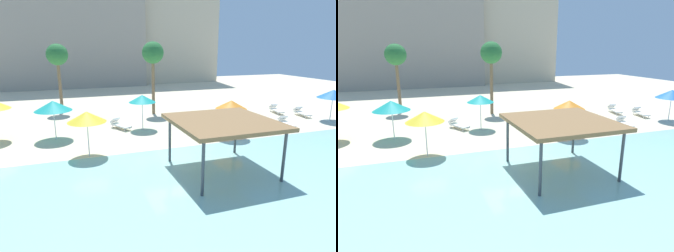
% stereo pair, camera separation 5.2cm
% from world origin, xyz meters
% --- Properties ---
extents(ground_plane, '(80.00, 80.00, 0.00)m').
position_xyz_m(ground_plane, '(0.00, 0.00, 0.00)').
color(ground_plane, beige).
extents(lagoon_water, '(44.00, 13.50, 0.04)m').
position_xyz_m(lagoon_water, '(0.00, -5.25, 0.02)').
color(lagoon_water, '#99D1C6').
rests_on(lagoon_water, ground).
extents(shade_pavilion, '(4.67, 4.67, 2.60)m').
position_xyz_m(shade_pavilion, '(1.78, -2.37, 2.45)').
color(shade_pavilion, '#42474C').
rests_on(shade_pavilion, ground).
extents(beach_umbrella_yellow_0, '(2.11, 2.11, 2.55)m').
position_xyz_m(beach_umbrella_yellow_0, '(-4.18, 1.92, 2.26)').
color(beach_umbrella_yellow_0, silver).
rests_on(beach_umbrella_yellow_0, ground).
extents(beach_umbrella_blue_2, '(2.46, 2.46, 2.58)m').
position_xyz_m(beach_umbrella_blue_2, '(15.29, 3.65, 2.24)').
color(beach_umbrella_blue_2, silver).
rests_on(beach_umbrella_blue_2, ground).
extents(beach_umbrella_teal_4, '(1.96, 1.96, 2.56)m').
position_xyz_m(beach_umbrella_teal_4, '(0.05, 6.32, 2.29)').
color(beach_umbrella_teal_4, silver).
rests_on(beach_umbrella_teal_4, ground).
extents(beach_umbrella_teal_6, '(2.38, 2.38, 2.58)m').
position_xyz_m(beach_umbrella_teal_6, '(-6.00, 5.86, 2.25)').
color(beach_umbrella_teal_6, silver).
rests_on(beach_umbrella_teal_6, ground).
extents(beach_umbrella_orange_7, '(2.06, 2.06, 2.54)m').
position_xyz_m(beach_umbrella_orange_7, '(5.08, 2.39, 2.25)').
color(beach_umbrella_orange_7, silver).
rests_on(beach_umbrella_orange_7, ground).
extents(lounge_chair_0, '(1.06, 1.99, 0.74)m').
position_xyz_m(lounge_chair_0, '(10.59, 3.40, 0.33)').
color(lounge_chair_0, white).
rests_on(lounge_chair_0, ground).
extents(lounge_chair_1, '(1.57, 1.90, 0.74)m').
position_xyz_m(lounge_chair_1, '(4.87, 4.67, 0.33)').
color(lounge_chair_1, white).
rests_on(lounge_chair_1, ground).
extents(lounge_chair_2, '(0.99, 1.98, 0.74)m').
position_xyz_m(lounge_chair_2, '(13.09, 7.65, 0.33)').
color(lounge_chair_2, white).
rests_on(lounge_chair_2, ground).
extents(lounge_chair_3, '(1.40, 1.96, 0.74)m').
position_xyz_m(lounge_chair_3, '(-1.55, 7.01, 0.33)').
color(lounge_chair_3, white).
rests_on(lounge_chair_3, ground).
extents(lounge_chair_4, '(0.85, 1.96, 0.74)m').
position_xyz_m(lounge_chair_4, '(14.41, 5.87, 0.33)').
color(lounge_chair_4, white).
rests_on(lounge_chair_4, ground).
extents(lounge_chair_5, '(0.61, 1.90, 0.74)m').
position_xyz_m(lounge_chair_5, '(8.39, 7.17, 0.33)').
color(lounge_chair_5, white).
rests_on(lounge_chair_5, ground).
extents(palm_tree_0, '(1.90, 1.90, 6.38)m').
position_xyz_m(palm_tree_0, '(2.29, 11.03, 5.27)').
color(palm_tree_0, brown).
rests_on(palm_tree_0, ground).
extents(palm_tree_1, '(1.90, 1.90, 6.20)m').
position_xyz_m(palm_tree_1, '(-5.60, 14.41, 5.10)').
color(palm_tree_1, brown).
rests_on(palm_tree_1, ground).
extents(hotel_block_0, '(23.37, 10.92, 19.54)m').
position_xyz_m(hotel_block_0, '(-4.85, 35.66, 9.77)').
color(hotel_block_0, '#9E9384').
rests_on(hotel_block_0, ground).
extents(hotel_block_1, '(17.11, 11.56, 21.18)m').
position_xyz_m(hotel_block_1, '(11.44, 37.72, 10.59)').
color(hotel_block_1, beige).
rests_on(hotel_block_1, ground).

